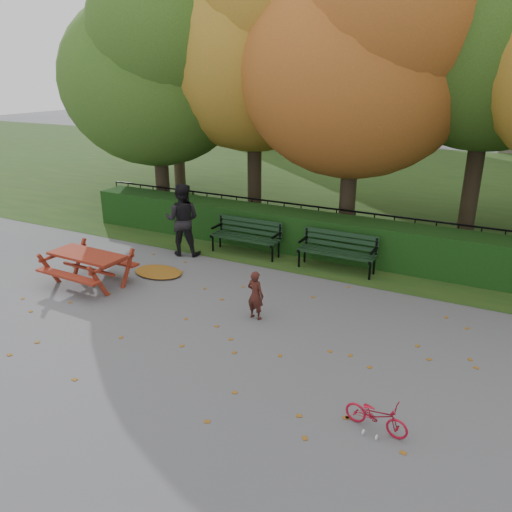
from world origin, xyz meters
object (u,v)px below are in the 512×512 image
at_px(bench_left, 247,234).
at_px(adult, 182,220).
at_px(tree_a, 159,66).
at_px(tree_b, 261,32).
at_px(tree_f, 176,32).
at_px(bicycle, 376,415).
at_px(picnic_table, 87,261).
at_px(child, 255,295).
at_px(tree_c, 368,51).
at_px(bench_right, 338,248).

bearing_deg(bench_left, adult, -150.13).
bearing_deg(tree_a, adult, -47.03).
bearing_deg(tree_b, tree_a, -156.95).
distance_m(tree_f, adult, 9.09).
bearing_deg(tree_a, bicycle, -39.37).
height_order(picnic_table, child, child).
bearing_deg(bicycle, tree_a, 58.33).
bearing_deg(tree_c, tree_f, 157.65).
relative_size(child, bicycle, 1.12).
xyz_separation_m(tree_f, child, (7.67, -8.61, -5.22)).
distance_m(tree_c, bench_right, 4.87).
xyz_separation_m(tree_b, picnic_table, (-0.94, -6.39, -4.84)).
bearing_deg(bicycle, tree_b, 43.05).
bearing_deg(bench_right, child, -100.34).
distance_m(tree_f, child, 12.66).
xyz_separation_m(tree_c, child, (-0.30, -5.34, -4.35)).
relative_size(bench_left, bicycle, 2.12).
distance_m(tree_a, tree_f, 4.31).
height_order(child, adult, adult).
bearing_deg(tree_c, bicycle, -71.15).
height_order(tree_a, picnic_table, tree_a).
relative_size(child, adult, 0.52).
bearing_deg(tree_a, tree_c, 3.65).
bearing_deg(adult, tree_f, -74.46).
height_order(tree_c, tree_f, tree_f).
distance_m(bench_right, adult, 3.90).
relative_size(adult, bicycle, 2.15).
bearing_deg(bench_right, bench_left, 180.00).
distance_m(child, bicycle, 3.50).
height_order(bench_right, picnic_table, bench_right).
relative_size(tree_a, tree_b, 0.85).
xyz_separation_m(picnic_table, child, (3.92, 0.27, -0.09)).
relative_size(tree_b, bench_left, 4.88).
bearing_deg(tree_b, tree_f, 152.01).
height_order(tree_b, child, tree_b).
bearing_deg(picnic_table, tree_b, 83.43).
xyz_separation_m(tree_a, tree_c, (6.02, 0.38, 0.30)).
distance_m(bench_left, bicycle, 6.94).
height_order(bench_left, child, child).
distance_m(picnic_table, adult, 2.66).
xyz_separation_m(bench_right, adult, (-3.79, -0.80, 0.39)).
height_order(tree_a, tree_f, tree_f).
bearing_deg(bicycle, tree_f, 52.21).
bearing_deg(tree_f, picnic_table, -67.13).
bearing_deg(bicycle, child, 61.57).
bearing_deg(tree_b, picnic_table, -98.37).
xyz_separation_m(tree_b, child, (2.98, -6.12, -4.93)).
bearing_deg(picnic_table, bench_left, 59.90).
relative_size(tree_f, child, 9.69).
xyz_separation_m(tree_f, picnic_table, (3.75, -8.88, -5.13)).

